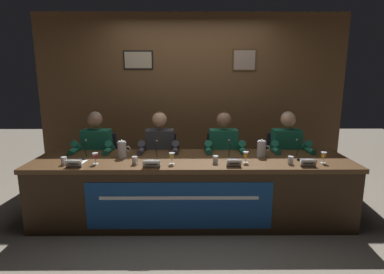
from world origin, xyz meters
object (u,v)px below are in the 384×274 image
at_px(microphone_far_right, 299,153).
at_px(nameplate_far_right, 308,163).
at_px(nameplate_center_right, 234,163).
at_px(panelist_far_left, 95,152).
at_px(microphone_far_left, 84,153).
at_px(nameplate_center_left, 152,164).
at_px(chair_center_left, 162,168).
at_px(document_stack_far_left, 76,162).
at_px(microphone_center_right, 230,154).
at_px(juice_glass_far_right, 324,155).
at_px(juice_glass_far_left, 95,156).
at_px(water_pitcher_left_side, 122,149).
at_px(conference_table, 192,180).
at_px(water_pitcher_right_side, 261,149).
at_px(water_cup_far_right, 291,161).
at_px(nameplate_far_left, 74,163).
at_px(juice_glass_center_left, 172,156).
at_px(chair_far_right, 282,167).
at_px(panelist_center_right, 224,152).
at_px(panelist_center_left, 160,152).
at_px(chair_center_right, 222,167).
at_px(chair_far_left, 101,168).
at_px(water_cup_center_left, 135,161).
at_px(water_cup_far_left, 64,161).
at_px(water_cup_center_right, 215,160).
at_px(microphone_center_left, 156,154).
at_px(panelist_far_right, 288,151).
at_px(juice_glass_center_right, 246,155).

bearing_deg(microphone_far_right, nameplate_far_right, -88.30).
distance_m(nameplate_center_right, nameplate_far_right, 0.78).
xyz_separation_m(panelist_far_left, microphone_far_left, (0.02, -0.47, 0.10)).
bearing_deg(nameplate_center_right, nameplate_center_left, -178.16).
bearing_deg(chair_center_left, document_stack_far_left, -137.10).
relative_size(microphone_center_right, document_stack_far_left, 0.98).
xyz_separation_m(microphone_center_right, juice_glass_far_right, (1.00, -0.13, 0.01)).
bearing_deg(juice_glass_far_left, document_stack_far_left, 168.15).
bearing_deg(water_pitcher_left_side, nameplate_far_right, -10.30).
distance_m(conference_table, microphone_far_right, 1.25).
height_order(conference_table, nameplate_center_right, nameplate_center_right).
bearing_deg(nameplate_center_right, water_pitcher_right_side, 46.12).
bearing_deg(water_cup_far_right, nameplate_far_left, -177.51).
height_order(conference_table, nameplate_center_left, nameplate_center_left).
bearing_deg(juice_glass_center_left, chair_far_right, 30.19).
distance_m(panelist_center_right, microphone_far_right, 0.94).
bearing_deg(panelist_center_left, chair_center_right, 13.49).
xyz_separation_m(conference_table, document_stack_far_left, (-1.27, -0.06, 0.23)).
relative_size(chair_far_left, nameplate_far_right, 5.40).
distance_m(panelist_center_right, nameplate_center_right, 0.75).
height_order(water_cup_center_left, panelist_center_right, panelist_center_right).
bearing_deg(chair_far_left, juice_glass_far_right, -17.24).
bearing_deg(juice_glass_far_left, panelist_center_right, 23.95).
relative_size(water_cup_far_left, chair_center_left, 0.10).
xyz_separation_m(chair_center_right, water_cup_far_right, (0.65, -0.86, 0.34)).
height_order(panelist_center_right, water_cup_center_right, panelist_center_right).
bearing_deg(water_cup_center_right, nameplate_center_left, -168.09).
xyz_separation_m(juice_glass_far_left, water_cup_center_left, (0.42, -0.02, -0.05)).
height_order(nameplate_far_left, nameplate_far_right, same).
xyz_separation_m(nameplate_center_left, nameplate_far_right, (1.64, 0.03, -0.00)).
distance_m(nameplate_far_left, nameplate_center_left, 0.81).
height_order(microphone_center_left, juice_glass_far_right, microphone_center_left).
bearing_deg(water_pitcher_right_side, panelist_far_right, 39.75).
distance_m(panelist_far_left, water_pitcher_left_side, 0.59).
distance_m(panelist_far_left, water_cup_center_left, 0.91).
relative_size(microphone_center_right, chair_far_right, 0.24).
distance_m(microphone_far_left, chair_center_left, 1.12).
xyz_separation_m(chair_far_left, nameplate_center_right, (1.68, -0.95, 0.35)).
xyz_separation_m(juice_glass_far_left, chair_center_right, (1.45, 0.84, -0.39)).
xyz_separation_m(water_cup_far_left, panelist_center_left, (0.96, 0.66, -0.07)).
xyz_separation_m(juice_glass_far_left, juice_glass_center_left, (0.82, -0.00, 0.00)).
xyz_separation_m(nameplate_center_left, panelist_center_right, (0.84, 0.78, -0.07)).
relative_size(chair_center_right, water_cup_far_right, 10.41).
bearing_deg(water_pitcher_right_side, chair_far_right, 52.35).
xyz_separation_m(nameplate_far_left, water_pitcher_right_side, (2.05, 0.40, 0.05)).
xyz_separation_m(conference_table, water_pitcher_left_side, (-0.81, 0.16, 0.32)).
bearing_deg(chair_far_left, nameplate_center_left, -49.92).
bearing_deg(water_pitcher_right_side, juice_glass_far_right, -24.08).
xyz_separation_m(juice_glass_center_right, microphone_center_right, (-0.16, 0.11, -0.01)).
bearing_deg(chair_center_left, water_cup_center_left, -103.21).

